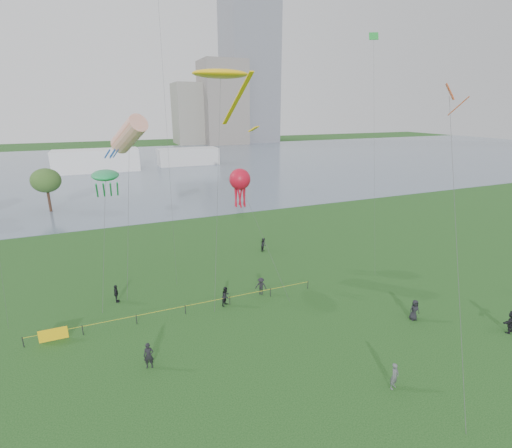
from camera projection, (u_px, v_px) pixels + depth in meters
name	position (u px, v px, depth m)	size (l,w,h in m)	color
ground_plane	(318.00, 391.00, 23.08)	(400.00, 400.00, 0.00)	#153C13
lake	(141.00, 166.00, 111.15)	(400.00, 120.00, 0.08)	slate
tower	(249.00, 12.00, 175.76)	(24.00, 24.00, 120.00)	slate
building_mid	(223.00, 103.00, 176.91)	(20.00, 20.00, 38.00)	slate
building_low	(191.00, 114.00, 178.57)	(16.00, 18.00, 28.00)	gray
pavilion_left	(97.00, 161.00, 101.45)	(22.00, 8.00, 6.00)	white
pavilion_right	(188.00, 157.00, 113.77)	(18.00, 7.00, 5.00)	silver
fence	(108.00, 323.00, 29.28)	(24.07, 0.07, 1.05)	black
kite_flyer	(395.00, 376.00, 23.06)	(0.64, 0.42, 1.77)	#4E5255
spectator_a	(226.00, 296.00, 32.82)	(0.87, 0.67, 1.78)	black
spectator_b	(261.00, 286.00, 34.76)	(1.10, 0.63, 1.70)	black
spectator_c	(116.00, 294.00, 33.36)	(0.99, 0.41, 1.69)	black
spectator_d	(414.00, 310.00, 30.59)	(0.86, 0.56, 1.77)	black
spectator_e	(511.00, 322.00, 28.82)	(1.72, 0.55, 1.85)	black
spectator_f	(149.00, 356.00, 24.90)	(0.67, 0.44, 1.85)	black
spectator_g	(264.00, 245.00, 45.35)	(0.82, 0.64, 1.68)	black
kite_stingray	(221.00, 74.00, 33.77)	(6.13, 10.14, 20.23)	#3F3F42
kite_windsock	(129.00, 134.00, 34.84)	(4.28, 7.77, 16.38)	#3F3F42
kite_creature	(105.00, 176.00, 32.82)	(2.77, 6.46, 11.55)	#3F3F42
kite_octopus	(240.00, 180.00, 38.29)	(2.51, 10.13, 10.90)	#3F3F42
kite_delta	(452.00, 108.00, 26.52)	(8.26, 11.61, 18.54)	#3F3F42
small_kites	(186.00, 9.00, 32.15)	(35.23, 5.75, 5.76)	#198C2D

